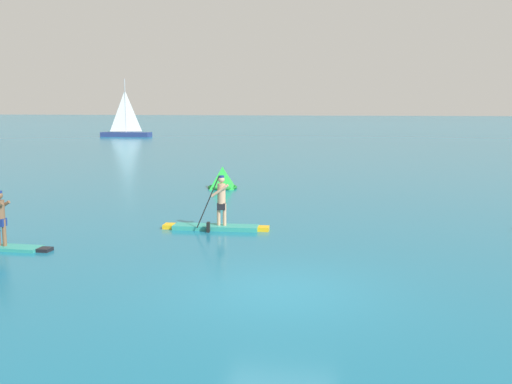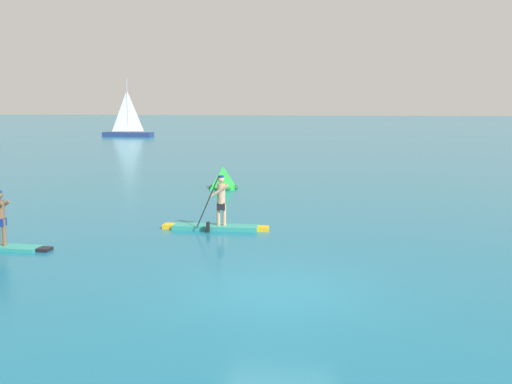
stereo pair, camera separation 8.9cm
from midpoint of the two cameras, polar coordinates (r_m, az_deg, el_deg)
ground at (r=12.81m, az=2.04°, el=-9.57°), size 440.00×440.00×0.00m
paddleboarder_mid_center at (r=18.86m, az=-3.98°, el=-2.73°), size 3.45×0.94×1.81m
race_marker_buoy at (r=28.18m, az=-3.37°, el=1.29°), size 1.64×1.64×1.06m
sailboat_left_horizon at (r=76.77m, az=-12.57°, el=5.88°), size 6.37×1.75×7.28m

